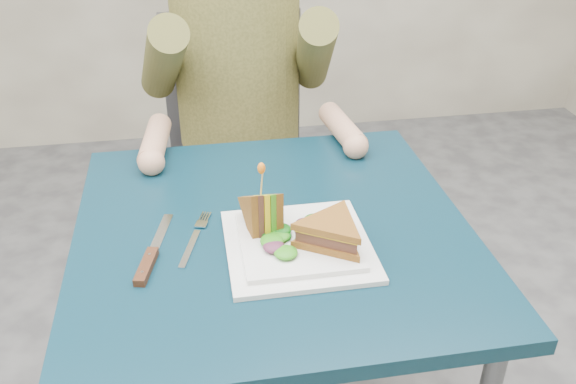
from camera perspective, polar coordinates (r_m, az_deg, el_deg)
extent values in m
cube|color=#08212E|center=(1.18, -1.42, -3.76)|extent=(0.75, 0.75, 0.03)
cylinder|color=#595B5E|center=(1.66, -14.09, -8.93)|extent=(0.04, 0.04, 0.70)
cylinder|color=#595B5E|center=(1.71, 7.85, -6.78)|extent=(0.04, 0.04, 0.70)
cube|color=#47474C|center=(1.88, -4.32, 0.90)|extent=(0.42, 0.40, 0.04)
cube|color=#47474C|center=(1.94, -5.18, 9.96)|extent=(0.42, 0.03, 0.46)
cylinder|color=#47474C|center=(1.87, -9.03, -8.42)|extent=(0.02, 0.02, 0.43)
cylinder|color=#47474C|center=(1.89, 1.97, -7.36)|extent=(0.02, 0.02, 0.43)
cylinder|color=#47474C|center=(2.14, -9.35, -2.74)|extent=(0.02, 0.02, 0.43)
cylinder|color=#47474C|center=(2.17, 0.18, -1.88)|extent=(0.02, 0.02, 0.43)
cylinder|color=brown|center=(1.69, -4.81, 12.98)|extent=(0.34, 0.34, 0.52)
cylinder|color=brown|center=(1.60, -11.63, 11.95)|extent=(0.15, 0.39, 0.31)
cylinder|color=tan|center=(1.46, -12.33, 4.64)|extent=(0.08, 0.20, 0.06)
sphere|color=tan|center=(1.37, -12.67, 2.74)|extent=(0.06, 0.06, 0.06)
cylinder|color=brown|center=(1.63, 2.49, 12.92)|extent=(0.15, 0.39, 0.31)
cylinder|color=tan|center=(1.50, 5.09, 6.01)|extent=(0.08, 0.20, 0.06)
sphere|color=tan|center=(1.42, 6.35, 4.28)|extent=(0.06, 0.06, 0.06)
cube|color=white|center=(1.11, 0.95, -5.03)|extent=(0.26, 0.26, 0.01)
cube|color=white|center=(1.10, 0.95, -4.61)|extent=(0.21, 0.21, 0.01)
cube|color=silver|center=(1.12, -9.18, -5.26)|extent=(0.04, 0.11, 0.00)
cube|color=silver|center=(1.18, -8.12, -2.99)|extent=(0.03, 0.03, 0.00)
cube|color=silver|center=(1.20, -8.12, -2.26)|extent=(0.01, 0.03, 0.00)
cube|color=silver|center=(1.20, -7.89, -2.28)|extent=(0.01, 0.03, 0.00)
cube|color=silver|center=(1.20, -7.66, -2.30)|extent=(0.01, 0.03, 0.00)
cube|color=silver|center=(1.20, -7.43, -2.32)|extent=(0.01, 0.03, 0.00)
cube|color=silver|center=(1.17, -11.85, -3.91)|extent=(0.05, 0.14, 0.00)
cube|color=black|center=(1.09, -13.11, -6.80)|extent=(0.04, 0.10, 0.01)
cylinder|color=silver|center=(1.10, -12.84, -5.72)|extent=(0.01, 0.01, 0.00)
cylinder|color=silver|center=(1.06, -13.49, -7.31)|extent=(0.01, 0.01, 0.00)
cylinder|color=tan|center=(1.08, -2.47, 0.92)|extent=(0.01, 0.01, 0.06)
ellipsoid|color=orange|center=(1.06, -2.51, 2.23)|extent=(0.01, 0.01, 0.02)
torus|color=#9E4C7A|center=(1.10, 1.69, -3.54)|extent=(0.04, 0.04, 0.02)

